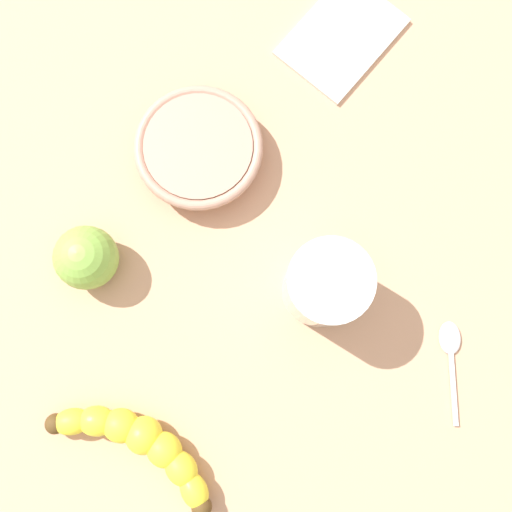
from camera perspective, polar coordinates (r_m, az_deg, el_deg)
wooden_tabletop at (r=66.83cm, az=-2.82°, el=0.43°), size 120.00×120.00×3.00cm
banana at (r=64.71cm, az=-11.68°, el=-17.78°), size 14.89×14.95×3.97cm
smoothie_glass at (r=60.05cm, az=6.56°, el=-2.99°), size 8.44×8.44×10.93cm
ceramic_bowl at (r=65.90cm, az=-5.75°, el=10.35°), size 14.32×14.32×3.83cm
green_apple_fruit at (r=64.32cm, az=-16.62°, el=-0.22°), size 6.91×6.91×6.91cm
teaspoon at (r=67.50cm, az=18.43°, el=-8.32°), size 4.40×11.18×0.80cm
folded_napkin at (r=73.99cm, az=8.26°, el=20.57°), size 16.99×15.81×0.60cm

